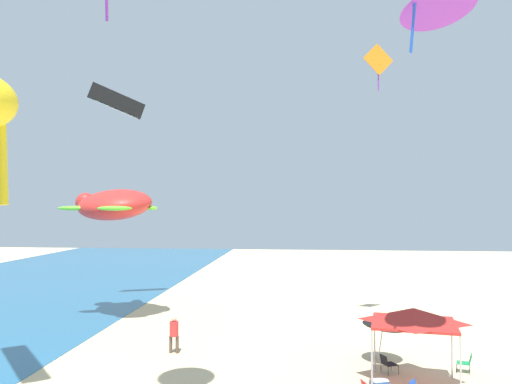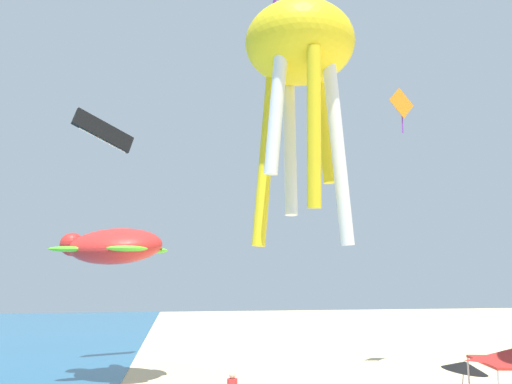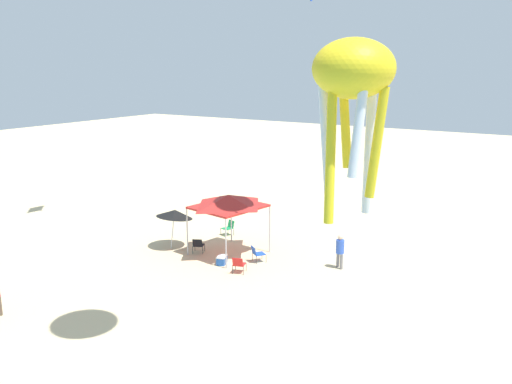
{
  "view_description": "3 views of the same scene",
  "coord_description": "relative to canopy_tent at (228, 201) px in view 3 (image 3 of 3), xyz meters",
  "views": [
    {
      "loc": [
        -20.87,
        4.59,
        7.21
      ],
      "look_at": [
        -0.54,
        6.56,
        7.76
      ],
      "focal_mm": 34.83,
      "sensor_mm": 36.0,
      "label": 1
    },
    {
      "loc": [
        -18.56,
        13.07,
        5.85
      ],
      "look_at": [
        -0.54,
        10.46,
        8.73
      ],
      "focal_mm": 35.53,
      "sensor_mm": 36.0,
      "label": 2
    },
    {
      "loc": [
        -15.7,
        21.92,
        9.4
      ],
      "look_at": [
        -1.42,
        -0.71,
        3.18
      ],
      "focal_mm": 38.26,
      "sensor_mm": 36.0,
      "label": 3
    }
  ],
  "objects": [
    {
      "name": "ground",
      "position": [
        0.38,
        -0.23,
        -2.8
      ],
      "size": [
        120.0,
        120.0,
        0.1
      ],
      "primitive_type": "cube",
      "color": "beige"
    },
    {
      "name": "canopy_tent",
      "position": [
        0.0,
        0.0,
        0.0
      ],
      "size": [
        3.36,
        3.66,
        3.1
      ],
      "rotation": [
        0.0,
        0.0,
        -0.17
      ],
      "color": "#B7B7BC",
      "rests_on": "ground"
    },
    {
      "name": "beach_umbrella",
      "position": [
        2.96,
        0.7,
        -0.91
      ],
      "size": [
        1.95,
        1.95,
        2.23
      ],
      "color": "silver",
      "rests_on": "ground"
    },
    {
      "name": "folding_chair_near_cooler",
      "position": [
        -1.86,
        0.27,
        -2.28
      ],
      "size": [
        0.78,
        0.81,
        0.82
      ],
      "rotation": [
        0.0,
        0.0,
        5.67
      ],
      "color": "black",
      "rests_on": "ground"
    },
    {
      "name": "folding_chair_right_of_tent",
      "position": [
        1.84,
        -2.59,
        -2.28
      ],
      "size": [
        0.68,
        0.75,
        0.82
      ],
      "rotation": [
        0.0,
        0.0,
        2.84
      ],
      "color": "black",
      "rests_on": "ground"
    },
    {
      "name": "folding_chair_facing_ocean",
      "position": [
        -1.95,
        2.01,
        -2.28
      ],
      "size": [
        0.69,
        0.76,
        0.82
      ],
      "rotation": [
        0.0,
        0.0,
        0.32
      ],
      "color": "black",
      "rests_on": "ground"
    },
    {
      "name": "folding_chair_left_of_tent",
      "position": [
        1.35,
        0.82,
        -2.28
      ],
      "size": [
        0.74,
        0.79,
        0.82
      ],
      "rotation": [
        0.0,
        0.0,
        0.45
      ],
      "color": "black",
      "rests_on": "ground"
    },
    {
      "name": "cooler_box",
      "position": [
        -0.57,
        1.43,
        -2.55
      ],
      "size": [
        0.6,
        0.72,
        0.4
      ],
      "color": "blue",
      "rests_on": "ground"
    },
    {
      "name": "person_kite_handler",
      "position": [
        -5.63,
        -1.1,
        -1.78
      ],
      "size": [
        0.4,
        0.39,
        1.65
      ],
      "rotation": [
        0.0,
        0.0,
        2.58
      ],
      "color": "slate",
      "rests_on": "ground"
    },
    {
      "name": "kite_octopus_yellow",
      "position": [
        -10.98,
        11.11,
        6.39
      ],
      "size": [
        1.69,
        1.69,
        3.75
      ],
      "rotation": [
        0.0,
        0.0,
        5.34
      ],
      "color": "yellow"
    }
  ]
}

